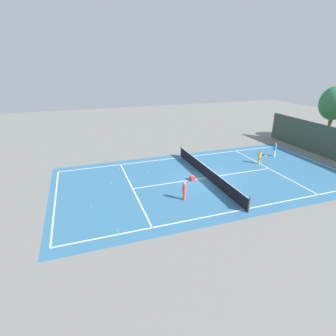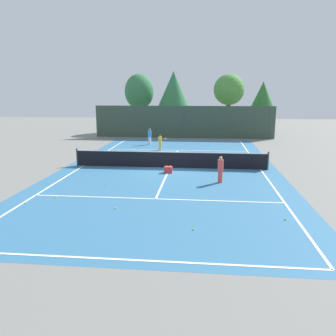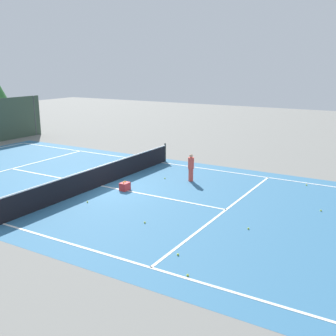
% 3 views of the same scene
% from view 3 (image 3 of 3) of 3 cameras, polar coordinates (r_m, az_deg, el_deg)
% --- Properties ---
extents(ground_plane, '(80.00, 80.00, 0.00)m').
position_cam_3_polar(ground_plane, '(19.48, -9.42, -2.52)').
color(ground_plane, slate).
extents(court_surface, '(13.00, 25.00, 0.01)m').
position_cam_3_polar(court_surface, '(19.48, -9.42, -2.52)').
color(court_surface, teal).
rests_on(court_surface, ground_plane).
extents(tennis_net, '(11.90, 0.10, 1.10)m').
position_cam_3_polar(tennis_net, '(19.34, -9.48, -1.08)').
color(tennis_net, '#333833').
rests_on(tennis_net, ground_plane).
extents(player_2, '(0.29, 0.29, 1.38)m').
position_cam_3_polar(player_2, '(19.87, 3.27, 0.10)').
color(player_2, '#E54C3F').
rests_on(player_2, ground_plane).
extents(ball_crate, '(0.46, 0.34, 0.43)m').
position_cam_3_polar(ball_crate, '(18.63, -6.12, -2.60)').
color(ball_crate, red).
rests_on(ball_crate, ground_plane).
extents(tennis_ball_0, '(0.07, 0.07, 0.07)m').
position_cam_3_polar(tennis_ball_0, '(12.47, 1.42, -12.14)').
color(tennis_ball_0, '#CCE533').
rests_on(tennis_ball_0, ground_plane).
extents(tennis_ball_1, '(0.07, 0.07, 0.07)m').
position_cam_3_polar(tennis_ball_1, '(14.55, 11.30, -8.40)').
color(tennis_ball_1, '#CCE533').
rests_on(tennis_ball_1, ground_plane).
extents(tennis_ball_2, '(0.07, 0.07, 0.07)m').
position_cam_3_polar(tennis_ball_2, '(17.24, -11.34, -4.74)').
color(tennis_ball_2, '#CCE533').
rests_on(tennis_ball_2, ground_plane).
extents(tennis_ball_3, '(0.07, 0.07, 0.07)m').
position_cam_3_polar(tennis_ball_3, '(14.82, -3.30, -7.69)').
color(tennis_ball_3, '#CCE533').
rests_on(tennis_ball_3, ground_plane).
extents(tennis_ball_4, '(0.07, 0.07, 0.07)m').
position_cam_3_polar(tennis_ball_4, '(21.71, -8.55, -0.64)').
color(tennis_ball_4, '#CCE533').
rests_on(tennis_ball_4, ground_plane).
extents(tennis_ball_7, '(0.07, 0.07, 0.07)m').
position_cam_3_polar(tennis_ball_7, '(11.38, 2.80, -14.90)').
color(tennis_ball_7, '#CCE533').
rests_on(tennis_ball_7, ground_plane).
extents(tennis_ball_8, '(0.07, 0.07, 0.07)m').
position_cam_3_polar(tennis_ball_8, '(20.39, -0.45, -1.46)').
color(tennis_ball_8, '#CCE533').
rests_on(tennis_ball_8, ground_plane).
extents(tennis_ball_9, '(0.07, 0.07, 0.07)m').
position_cam_3_polar(tennis_ball_9, '(20.38, 19.01, -2.27)').
color(tennis_ball_9, '#CCE533').
rests_on(tennis_ball_9, ground_plane).
extents(tennis_ball_11, '(0.07, 0.07, 0.07)m').
position_cam_3_polar(tennis_ball_11, '(17.05, 20.82, -5.65)').
color(tennis_ball_11, '#CCE533').
rests_on(tennis_ball_11, ground_plane).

